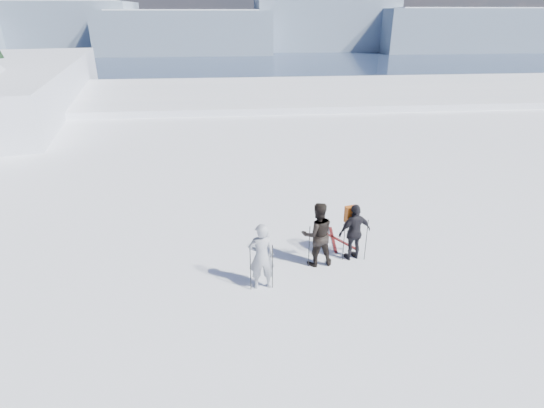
{
  "coord_description": "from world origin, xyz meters",
  "views": [
    {
      "loc": [
        -3.72,
        -8.08,
        6.75
      ],
      "look_at": [
        -2.57,
        3.0,
        1.7
      ],
      "focal_mm": 28.0,
      "sensor_mm": 36.0,
      "label": 1
    }
  ],
  "objects_px": {
    "skis_loose": "(335,239)",
    "skier_dark": "(317,234)",
    "skier_pack": "(355,232)",
    "skier_grey": "(261,256)"
  },
  "relations": [
    {
      "from": "skier_grey",
      "to": "skis_loose",
      "type": "relative_size",
      "value": 1.12
    },
    {
      "from": "skier_grey",
      "to": "skis_loose",
      "type": "xyz_separation_m",
      "value": [
        2.59,
        2.33,
        -0.93
      ]
    },
    {
      "from": "skier_dark",
      "to": "skis_loose",
      "type": "bearing_deg",
      "value": -128.55
    },
    {
      "from": "skier_pack",
      "to": "skis_loose",
      "type": "xyz_separation_m",
      "value": [
        -0.24,
        1.15,
        -0.86
      ]
    },
    {
      "from": "skier_pack",
      "to": "skier_dark",
      "type": "bearing_deg",
      "value": -6.25
    },
    {
      "from": "skier_dark",
      "to": "skis_loose",
      "type": "relative_size",
      "value": 1.14
    },
    {
      "from": "skier_grey",
      "to": "skier_pack",
      "type": "height_order",
      "value": "skier_grey"
    },
    {
      "from": "skier_grey",
      "to": "skier_dark",
      "type": "height_order",
      "value": "skier_dark"
    },
    {
      "from": "skis_loose",
      "to": "skier_dark",
      "type": "bearing_deg",
      "value": -124.19
    },
    {
      "from": "skier_grey",
      "to": "skier_pack",
      "type": "relative_size",
      "value": 1.08
    }
  ]
}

